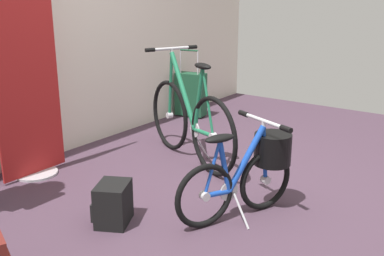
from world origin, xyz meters
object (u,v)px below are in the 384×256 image
object	(u,v)px
backpack_on_floor	(113,204)
folding_bike_foreground	(252,167)
display_bike_left	(190,121)
floor_banner_stand	(26,77)
rolling_suitcase	(191,94)

from	to	relation	value
backpack_on_floor	folding_bike_foreground	bearing A→B (deg)	-45.29
backpack_on_floor	display_bike_left	bearing A→B (deg)	12.75
floor_banner_stand	folding_bike_foreground	distance (m)	1.94
floor_banner_stand	display_bike_left	bearing A→B (deg)	-39.62
floor_banner_stand	display_bike_left	size ratio (longest dim) A/B	1.37
floor_banner_stand	folding_bike_foreground	world-z (taller)	floor_banner_stand
backpack_on_floor	rolling_suitcase	bearing A→B (deg)	25.32
rolling_suitcase	backpack_on_floor	xyz separation A→B (m)	(-2.51, -1.19, -0.14)
display_bike_left	rolling_suitcase	bearing A→B (deg)	35.75
backpack_on_floor	floor_banner_stand	bearing A→B (deg)	79.28
floor_banner_stand	rolling_suitcase	world-z (taller)	floor_banner_stand
floor_banner_stand	rolling_suitcase	xyz separation A→B (m)	(2.30, 0.04, -0.56)
floor_banner_stand	display_bike_left	distance (m)	1.43
rolling_suitcase	backpack_on_floor	bearing A→B (deg)	-154.68
display_bike_left	backpack_on_floor	distance (m)	1.31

